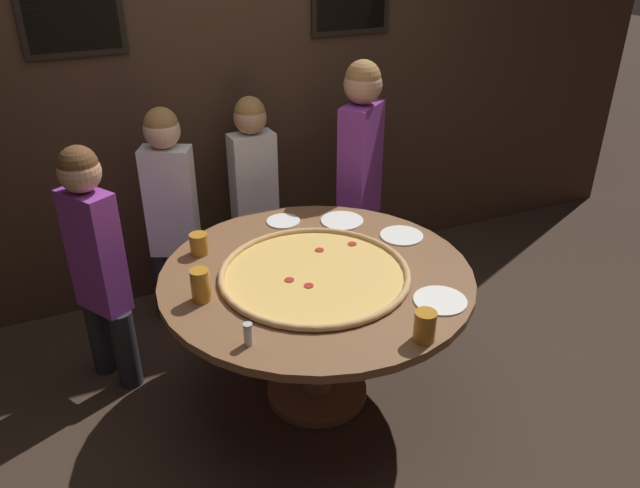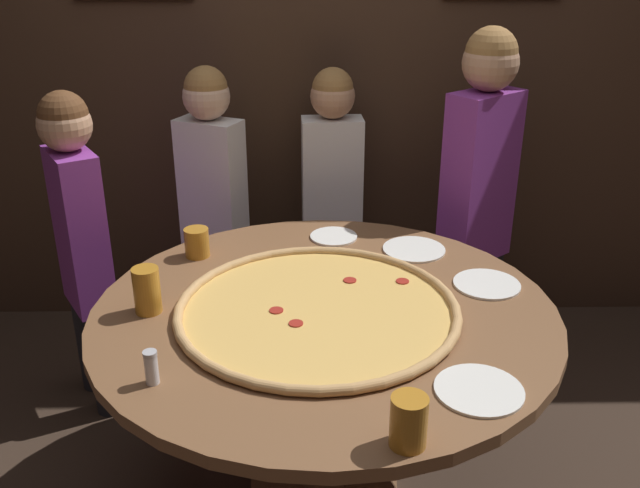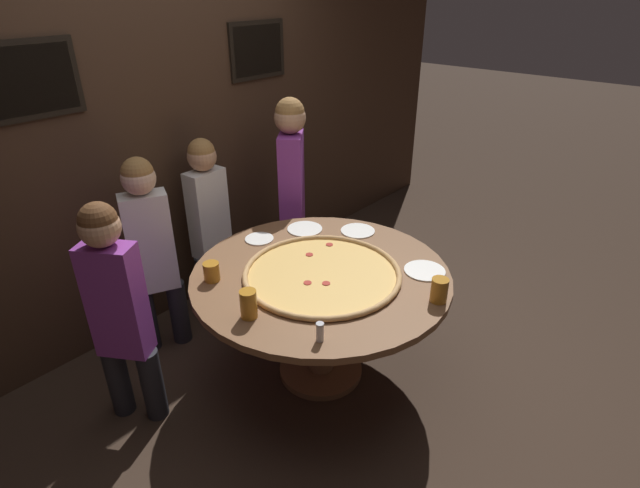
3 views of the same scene
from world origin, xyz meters
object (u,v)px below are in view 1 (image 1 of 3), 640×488
Objects in this scene: white_plate_beside_cup at (283,221)px; diner_far_left at (254,187)px; drink_cup_front_edge at (199,244)px; drink_cup_near_left at (425,326)px; drink_cup_beside_pizza at (200,285)px; condiment_shaker at (248,334)px; giant_pizza at (315,274)px; white_plate_far_back at (342,221)px; diner_side_right at (360,168)px; diner_centre_back at (171,206)px; diner_far_right at (96,257)px; white_plate_left_side at (440,301)px; white_plate_right_side at (402,236)px; dining_table at (317,298)px.

diner_far_left is (0.01, 0.53, -0.01)m from white_plate_beside_cup.
drink_cup_near_left is (0.63, -1.05, 0.01)m from drink_cup_front_edge.
condiment_shaker is at bearing -77.14° from drink_cup_beside_pizza.
giant_pizza is at bearing 39.48° from condiment_shaker.
drink_cup_front_edge is at bearing 89.42° from condiment_shaker.
drink_cup_near_left is 1.09m from white_plate_far_back.
drink_cup_front_edge is 0.07× the size of diner_side_right.
condiment_shaker is 0.07× the size of diner_centre_back.
drink_cup_front_edge is at bearing -141.12° from diner_far_right.
drink_cup_beside_pizza is at bearing 102.86° from condiment_shaker.
drink_cup_near_left is at bearing -41.14° from drink_cup_beside_pizza.
drink_cup_near_left is at bearing 90.92° from diner_far_left.
diner_far_left is (-0.61, 0.23, -0.11)m from diner_side_right.
condiment_shaker is (-0.01, -0.79, -0.00)m from drink_cup_front_edge.
diner_side_right is at bearing 52.05° from giant_pizza.
white_plate_left_side is (0.94, -0.44, -0.07)m from drink_cup_beside_pizza.
white_plate_beside_cup is at bearing 96.21° from drink_cup_near_left.
diner_far_right is (-1.48, 0.42, 0.00)m from white_plate_right_side.
giant_pizza reaches higher than white_plate_beside_cup.
white_plate_left_side is at bearing -158.95° from diner_far_right.
white_plate_far_back is (-0.05, 0.88, 0.00)m from white_plate_left_side.
condiment_shaker is (-0.44, -0.36, 0.04)m from giant_pizza.
diner_centre_back is at bearing 113.86° from giant_pizza.
diner_far_right is at bearing 148.52° from dining_table.
diner_centre_back reaches higher than diner_far_right.
diner_side_right is at bearing 80.40° from white_plate_right_side.
dining_table is 0.59m from white_plate_right_side.
drink_cup_near_left reaches higher than giant_pizza.
drink_cup_beside_pizza is 0.39m from condiment_shaker.
diner_far_right is (-0.47, 0.17, -0.05)m from drink_cup_front_edge.
giant_pizza is at bearing -128.28° from white_plate_far_back.
white_plate_far_back is at bearing 14.45° from diner_side_right.
diner_far_left is (0.06, 1.09, 0.14)m from dining_table.
diner_side_right reaches higher than white_plate_beside_cup.
giant_pizza is 3.99× the size of white_plate_right_side.
white_plate_left_side is 1.57m from diner_far_left.
white_plate_far_back is at bearing -127.50° from diner_far_right.
dining_table is 0.57m from white_plate_far_back.
diner_centre_back is at bearing 115.56° from dining_table.
white_plate_left_side is 2.41× the size of condiment_shaker.
drink_cup_front_edge is 0.08× the size of diner_far_right.
white_plate_beside_cup is at bearing -12.24° from diner_side_right.
white_plate_right_side is at bearing 8.20° from drink_cup_beside_pizza.
white_plate_beside_cup is at bearing 83.15° from giant_pizza.
drink_cup_beside_pizza is 0.82× the size of white_plate_beside_cup.
diner_far_left is 0.98× the size of diner_centre_back.
diner_far_left is (0.08, 1.12, -0.02)m from giant_pizza.
diner_far_left is (-0.28, 0.65, -0.01)m from white_plate_far_back.
diner_far_right reaches higher than white_plate_right_side.
drink_cup_near_left is at bearing -21.59° from condiment_shaker.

